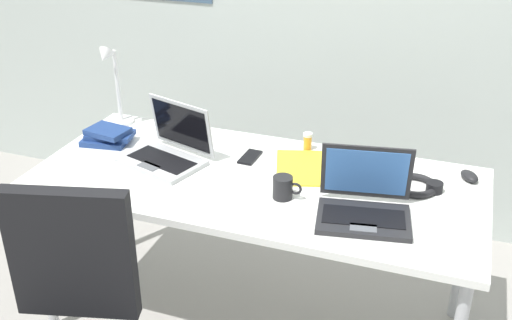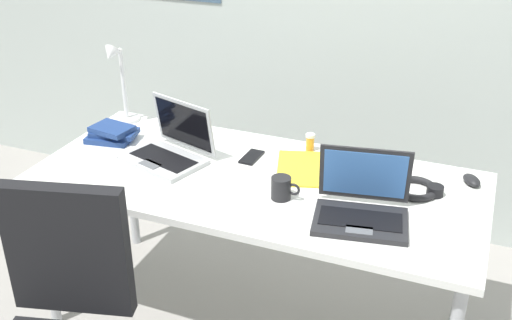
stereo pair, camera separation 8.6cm
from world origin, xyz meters
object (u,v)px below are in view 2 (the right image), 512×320
object	(u,v)px
laptop_back_right	(362,206)
book_stack	(112,133)
pill_bottle	(310,142)
computer_mouse	(472,180)
headphones	(415,188)
coffee_mug	(282,188)
cell_phone	(252,157)
paper_folder_mid_desk	(305,169)
laptop_far_corner	(170,149)
desk_lamp	(119,84)

from	to	relation	value
laptop_back_right	book_stack	distance (m)	1.22
pill_bottle	computer_mouse	bearing A→B (deg)	-4.31
laptop_back_right	computer_mouse	bearing A→B (deg)	49.70
pill_bottle	headphones	bearing A→B (deg)	-22.07
book_stack	coffee_mug	world-z (taller)	coffee_mug
pill_bottle	book_stack	distance (m)	0.89
cell_phone	book_stack	bearing A→B (deg)	-171.93
pill_bottle	paper_folder_mid_desk	distance (m)	0.18
laptop_far_corner	pill_bottle	size ratio (longest dim) A/B	4.98
desk_lamp	laptop_back_right	bearing A→B (deg)	-18.29
computer_mouse	coffee_mug	bearing A→B (deg)	178.01
paper_folder_mid_desk	coffee_mug	world-z (taller)	coffee_mug
cell_phone	paper_folder_mid_desk	world-z (taller)	cell_phone
cell_phone	pill_bottle	distance (m)	0.27
cell_phone	coffee_mug	bearing A→B (deg)	-47.11
pill_bottle	book_stack	xyz separation A→B (m)	(-0.86, -0.23, -0.01)
computer_mouse	headphones	xyz separation A→B (m)	(-0.20, -0.14, -0.00)
cell_phone	paper_folder_mid_desk	xyz separation A→B (m)	(0.24, -0.01, -0.00)
coffee_mug	headphones	bearing A→B (deg)	27.35
headphones	laptop_far_corner	bearing A→B (deg)	-174.06
laptop_far_corner	computer_mouse	distance (m)	1.23
laptop_far_corner	headphones	bearing A→B (deg)	5.94
desk_lamp	cell_phone	world-z (taller)	desk_lamp
headphones	book_stack	distance (m)	1.35
pill_bottle	book_stack	bearing A→B (deg)	-165.18
cell_phone	headphones	size ratio (longest dim) A/B	0.64
computer_mouse	book_stack	world-z (taller)	book_stack
paper_folder_mid_desk	coffee_mug	bearing A→B (deg)	-92.76
desk_lamp	coffee_mug	bearing A→B (deg)	-22.36
coffee_mug	desk_lamp	bearing A→B (deg)	157.64
laptop_far_corner	book_stack	world-z (taller)	laptop_far_corner
laptop_far_corner	laptop_back_right	bearing A→B (deg)	-10.47
laptop_back_right	laptop_far_corner	distance (m)	0.88
cell_phone	book_stack	xyz separation A→B (m)	(-0.65, -0.07, 0.03)
laptop_far_corner	cell_phone	xyz separation A→B (m)	(0.32, 0.14, -0.04)
desk_lamp	coffee_mug	size ratio (longest dim) A/B	3.54
book_stack	coffee_mug	size ratio (longest dim) A/B	2.10
laptop_far_corner	headphones	world-z (taller)	laptop_far_corner
desk_lamp	coffee_mug	xyz separation A→B (m)	(0.95, -0.39, -0.15)
cell_phone	pill_bottle	xyz separation A→B (m)	(0.21, 0.16, 0.04)
laptop_far_corner	computer_mouse	size ratio (longest dim) A/B	4.09
cell_phone	headphones	distance (m)	0.69
desk_lamp	coffee_mug	distance (m)	1.04
book_stack	pill_bottle	bearing A→B (deg)	14.82
headphones	coffee_mug	size ratio (longest dim) A/B	1.89
headphones	paper_folder_mid_desk	world-z (taller)	headphones
laptop_far_corner	pill_bottle	bearing A→B (deg)	29.82
laptop_back_right	headphones	distance (m)	0.31
pill_bottle	cell_phone	bearing A→B (deg)	-142.10
computer_mouse	pill_bottle	size ratio (longest dim) A/B	1.22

